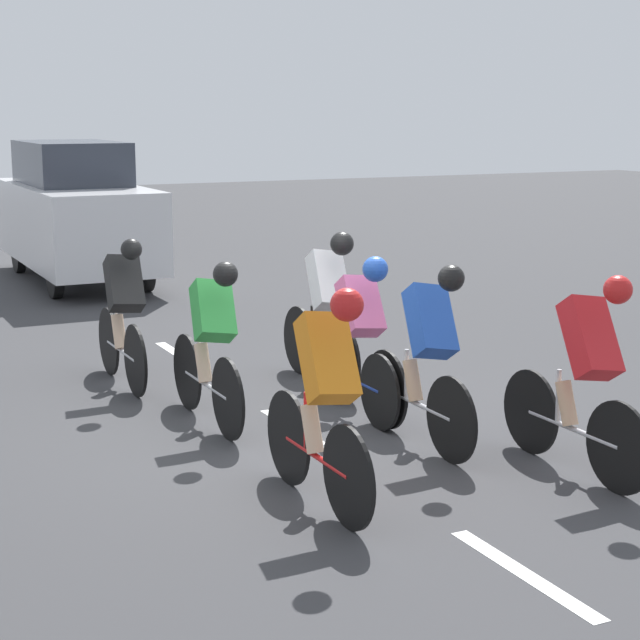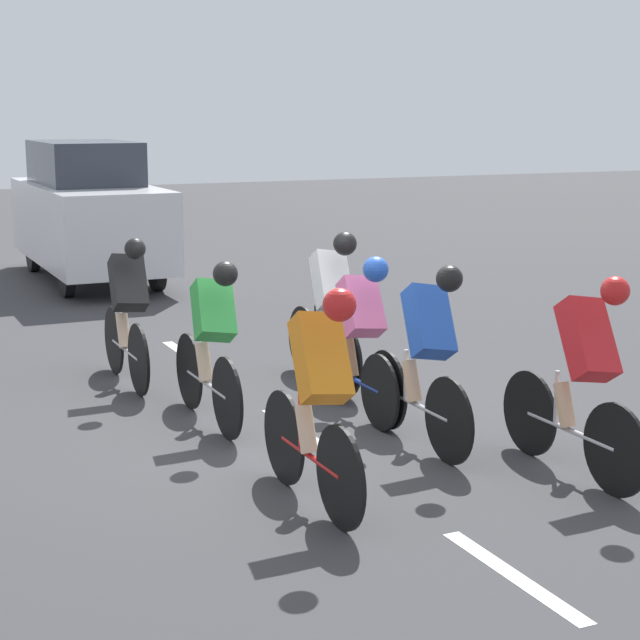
{
  "view_description": "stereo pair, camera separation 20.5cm",
  "coord_description": "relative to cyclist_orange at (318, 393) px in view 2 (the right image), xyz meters",
  "views": [
    {
      "loc": [
        3.68,
        8.15,
        2.71
      ],
      "look_at": [
        -0.21,
        0.15,
        0.95
      ],
      "focal_mm": 60.0,
      "sensor_mm": 36.0,
      "label": 1
    },
    {
      "loc": [
        3.49,
        8.24,
        2.71
      ],
      "look_at": [
        -0.21,
        0.15,
        0.95
      ],
      "focal_mm": 60.0,
      "sensor_mm": 36.0,
      "label": 2
    }
  ],
  "objects": [
    {
      "name": "cyclist_pink",
      "position": [
        -1.25,
        -1.88,
        -0.05
      ],
      "size": [
        0.37,
        1.68,
        1.48
      ],
      "color": "black",
      "rests_on": "ground"
    },
    {
      "name": "support_car",
      "position": [
        -0.83,
        -10.67,
        0.28
      ],
      "size": [
        1.7,
        4.53,
        2.21
      ],
      "color": "black",
      "rests_on": "ground"
    },
    {
      "name": "lane_stripe_near",
      "position": [
        -0.59,
        1.48,
        -0.82
      ],
      "size": [
        0.12,
        1.4,
        0.01
      ],
      "primitive_type": "cube",
      "color": "white",
      "rests_on": "ground"
    },
    {
      "name": "cyclist_green",
      "position": [
        0.01,
        -2.19,
        -0.06
      ],
      "size": [
        0.39,
        1.73,
        1.47
      ],
      "color": "black",
      "rests_on": "ground"
    },
    {
      "name": "cyclist_white",
      "position": [
        -1.48,
        -2.98,
        -0.0
      ],
      "size": [
        0.4,
        1.7,
        1.56
      ],
      "color": "black",
      "rests_on": "ground"
    },
    {
      "name": "cyclist_black",
      "position": [
        0.32,
        -3.83,
        -0.05
      ],
      "size": [
        0.36,
        1.67,
        1.5
      ],
      "color": "black",
      "rests_on": "ground"
    },
    {
      "name": "cyclist_orange",
      "position": [
        0.0,
        0.0,
        0.0
      ],
      "size": [
        0.38,
        1.66,
        1.58
      ],
      "color": "black",
      "rests_on": "ground"
    },
    {
      "name": "cyclist_red",
      "position": [
        -2.04,
        0.22,
        -0.02
      ],
      "size": [
        0.4,
        1.71,
        1.55
      ],
      "color": "black",
      "rests_on": "ground"
    },
    {
      "name": "lane_stripe_mid",
      "position": [
        -0.59,
        -1.72,
        -0.82
      ],
      "size": [
        0.12,
        1.4,
        0.01
      ],
      "primitive_type": "cube",
      "color": "white",
      "rests_on": "ground"
    },
    {
      "name": "cyclist_blue",
      "position": [
        -1.34,
        -0.87,
        -0.03
      ],
      "size": [
        0.41,
        1.71,
        1.53
      ],
      "color": "black",
      "rests_on": "ground"
    },
    {
      "name": "ground_plane",
      "position": [
        -0.59,
        -1.87,
        -0.82
      ],
      "size": [
        60.0,
        60.0,
        0.0
      ],
      "primitive_type": "plane",
      "color": "#38383A"
    },
    {
      "name": "lane_stripe_far",
      "position": [
        -0.59,
        -4.92,
        -0.82
      ],
      "size": [
        0.12,
        1.4,
        0.01
      ],
      "primitive_type": "cube",
      "color": "white",
      "rests_on": "ground"
    }
  ]
}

